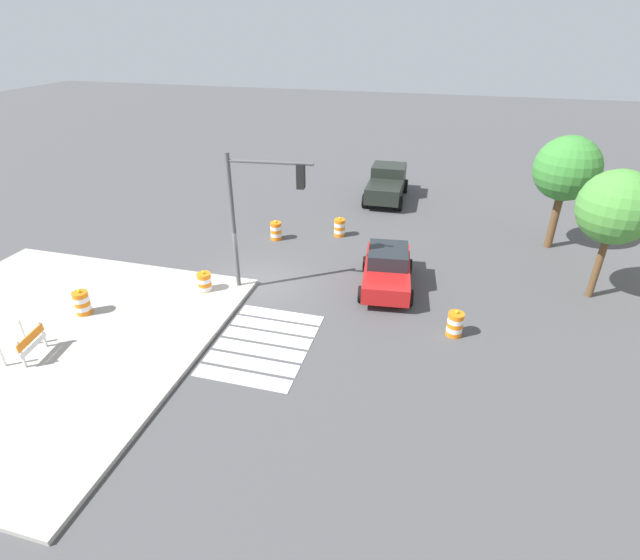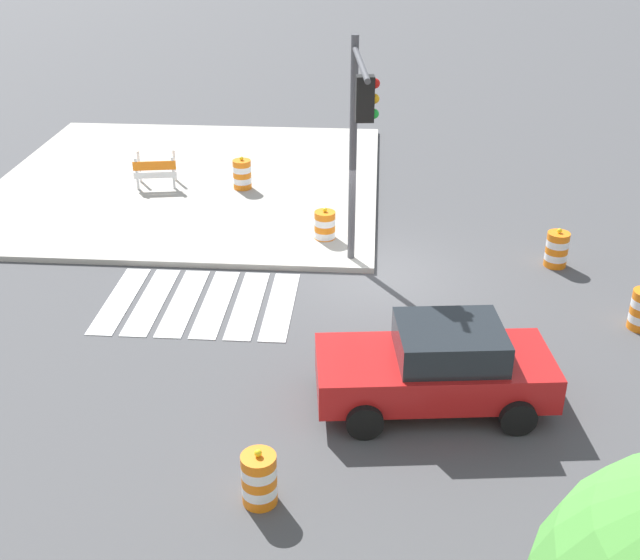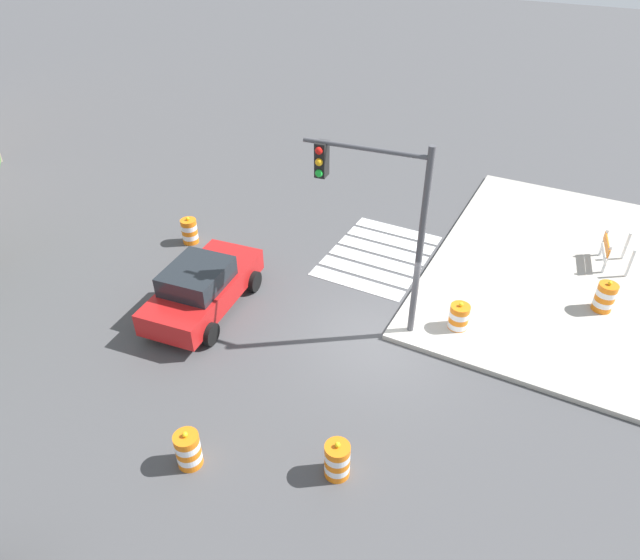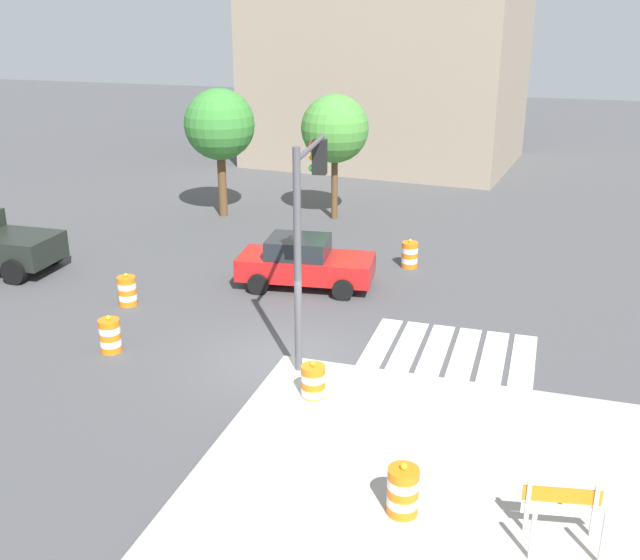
{
  "view_description": "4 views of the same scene",
  "coord_description": "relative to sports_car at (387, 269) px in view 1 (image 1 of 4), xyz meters",
  "views": [
    {
      "loc": [
        16.47,
        7.23,
        9.94
      ],
      "look_at": [
        0.12,
        2.77,
        0.61
      ],
      "focal_mm": 26.89,
      "sensor_mm": 36.0,
      "label": 1
    },
    {
      "loc": [
        0.05,
        17.6,
        8.85
      ],
      "look_at": [
        1.15,
        2.65,
        1.14
      ],
      "focal_mm": 44.55,
      "sensor_mm": 36.0,
      "label": 2
    },
    {
      "loc": [
        -11.37,
        -3.97,
        10.53
      ],
      "look_at": [
        0.15,
        2.07,
        1.29
      ],
      "focal_mm": 31.31,
      "sensor_mm": 36.0,
      "label": 3
    },
    {
      "loc": [
        6.03,
        -16.39,
        8.69
      ],
      "look_at": [
        -0.01,
        3.15,
        1.1
      ],
      "focal_mm": 42.33,
      "sensor_mm": 36.0,
      "label": 4
    }
  ],
  "objects": [
    {
      "name": "street_tree_streetside_near",
      "position": [
        -6.03,
        7.13,
        3.05
      ],
      "size": [
        2.93,
        2.93,
        5.36
      ],
      "color": "brown",
      "rests_on": "ground"
    },
    {
      "name": "sidewalk_corner",
      "position": [
        7.2,
        -11.29,
        -0.74
      ],
      "size": [
        12.0,
        12.0,
        0.15
      ],
      "primitive_type": "cube",
      "color": "#ADA89E",
      "rests_on": "ground"
    },
    {
      "name": "traffic_barrel_median_near",
      "position": [
        -3.36,
        -6.1,
        -0.36
      ],
      "size": [
        0.56,
        0.56,
        1.02
      ],
      "color": "orange",
      "rests_on": "ground"
    },
    {
      "name": "ground_plane",
      "position": [
        1.2,
        -5.29,
        -0.81
      ],
      "size": [
        120.0,
        120.0,
        0.0
      ],
      "primitive_type": "plane",
      "color": "#474749"
    },
    {
      "name": "traffic_light_pole",
      "position": [
        1.66,
        -4.76,
        3.1
      ],
      "size": [
        0.67,
        3.28,
        5.5
      ],
      "color": "#4C4C51",
      "rests_on": "sidewalk_corner"
    },
    {
      "name": "traffic_barrel_on_sidewalk",
      "position": [
        5.33,
        -10.62,
        -0.21
      ],
      "size": [
        0.56,
        0.56,
        1.02
      ],
      "color": "orange",
      "rests_on": "sidewalk_corner"
    },
    {
      "name": "crosswalk_stripes",
      "position": [
        5.2,
        -3.49,
        -0.8
      ],
      "size": [
        4.35,
        3.2,
        0.02
      ],
      "color": "silver",
      "rests_on": "ground"
    },
    {
      "name": "pickup_truck",
      "position": [
        -11.15,
        -1.62,
        0.16
      ],
      "size": [
        5.19,
        2.44,
        1.92
      ],
      "color": "black",
      "rests_on": "ground"
    },
    {
      "name": "traffic_barrel_near_corner",
      "position": [
        2.54,
        -7.05,
        -0.36
      ],
      "size": [
        0.56,
        0.56,
        1.02
      ],
      "color": "orange",
      "rests_on": "ground"
    },
    {
      "name": "traffic_barrel_median_far",
      "position": [
        2.9,
        2.84,
        -0.36
      ],
      "size": [
        0.56,
        0.56,
        1.02
      ],
      "color": "orange",
      "rests_on": "ground"
    },
    {
      "name": "construction_barricade",
      "position": [
        8.01,
        -10.52,
        -0.09
      ],
      "size": [
        1.35,
        0.97,
        1.0
      ],
      "color": "silver",
      "rests_on": "sidewalk_corner"
    },
    {
      "name": "traffic_barrel_crosswalk_end",
      "position": [
        -4.63,
        -3.1,
        -0.36
      ],
      "size": [
        0.56,
        0.56,
        1.02
      ],
      "color": "orange",
      "rests_on": "ground"
    },
    {
      "name": "sports_car",
      "position": [
        0.0,
        0.0,
        0.0
      ],
      "size": [
        4.48,
        2.51,
        1.63
      ],
      "color": "red",
      "rests_on": "ground"
    },
    {
      "name": "street_tree_streetside_mid",
      "position": [
        -1.33,
        8.07,
        2.96
      ],
      "size": [
        2.78,
        2.78,
        5.18
      ],
      "color": "brown",
      "rests_on": "ground"
    }
  ]
}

